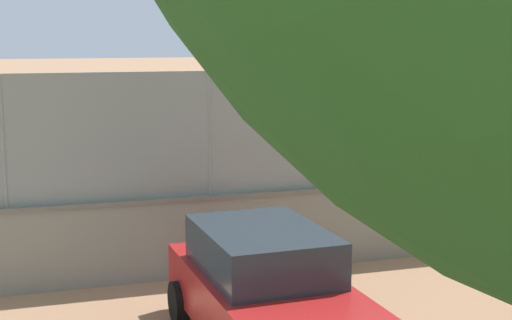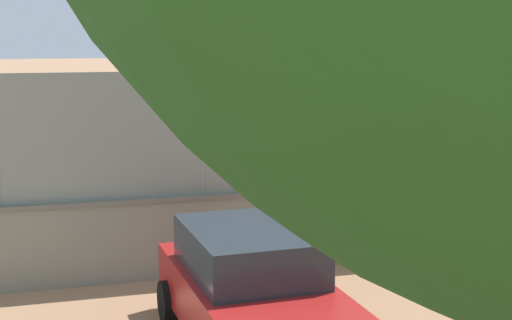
% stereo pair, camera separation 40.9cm
% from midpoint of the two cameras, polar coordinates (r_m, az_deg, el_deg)
% --- Properties ---
extents(ground_plane, '(260.00, 260.00, 0.00)m').
position_cam_midpoint_polar(ground_plane, '(22.59, -7.69, -1.21)').
color(ground_plane, tan).
extents(perimeter_wall, '(24.04, 1.24, 1.45)m').
position_cam_midpoint_polar(perimeter_wall, '(13.52, 2.58, -5.18)').
color(perimeter_wall, gray).
rests_on(perimeter_wall, ground_plane).
extents(fence_panel_on_wall, '(23.61, 0.98, 2.14)m').
position_cam_midpoint_polar(fence_panel_on_wall, '(13.19, 2.63, 2.35)').
color(fence_panel_on_wall, gray).
rests_on(fence_panel_on_wall, perimeter_wall).
extents(player_baseline_waiting, '(1.22, 0.71, 1.50)m').
position_cam_midpoint_polar(player_baseline_waiting, '(20.05, 3.31, 0.05)').
color(player_baseline_waiting, black).
rests_on(player_baseline_waiting, ground_plane).
extents(player_at_service_line, '(0.70, 1.00, 1.49)m').
position_cam_midpoint_polar(player_at_service_line, '(23.20, -8.12, 1.23)').
color(player_at_service_line, navy).
rests_on(player_at_service_line, ground_plane).
extents(sports_ball, '(0.10, 0.10, 0.10)m').
position_cam_midpoint_polar(sports_ball, '(18.42, 0.57, -3.40)').
color(sports_ball, white).
rests_on(sports_ball, ground_plane).
extents(parked_car_red, '(1.98, 3.94, 1.63)m').
position_cam_midpoint_polar(parked_car_red, '(9.99, -0.44, -9.88)').
color(parked_car_red, red).
rests_on(parked_car_red, ground_plane).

